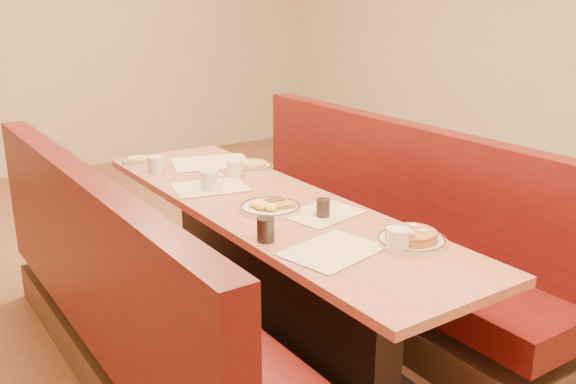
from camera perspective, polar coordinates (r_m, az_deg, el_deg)
ground at (r=3.44m, az=-1.49°, el=-12.95°), size 8.00×8.00×0.00m
diner_table at (r=3.27m, az=-1.54°, el=-7.29°), size 0.70×2.50×0.75m
booth_left at (r=2.99m, az=-13.64°, el=-10.65°), size 0.55×2.50×1.05m
booth_right at (r=3.69m, az=8.10°, el=-4.71°), size 0.55×2.50×1.05m
placemat_near_left at (r=2.57m, az=3.97°, el=-5.22°), size 0.43×0.36×0.00m
placemat_near_right at (r=2.99m, az=3.13°, el=-1.91°), size 0.39×0.32×0.00m
placemat_far_left at (r=3.40m, az=-6.92°, el=0.43°), size 0.43×0.36×0.00m
placemat_far_right at (r=3.89m, az=-6.84°, el=2.62°), size 0.53×0.46×0.00m
pancake_plate at (r=2.69m, az=10.92°, el=-4.06°), size 0.29×0.29×0.07m
eggs_plate at (r=3.03m, az=-1.64°, el=-1.32°), size 0.29×0.29×0.06m
extra_plate_mid at (r=3.74m, az=-3.27°, el=2.35°), size 0.25×0.25×0.05m
extra_plate_far at (r=3.97m, az=-13.17°, el=2.74°), size 0.20×0.20×0.04m
coffee_mug_a at (r=2.59m, az=9.81°, el=-4.20°), size 0.12×0.09×0.10m
coffee_mug_b at (r=3.36m, az=-6.97°, el=1.08°), size 0.13×0.09×0.10m
coffee_mug_c at (r=3.58m, az=-4.75°, el=2.11°), size 0.12×0.09×0.09m
coffee_mug_d at (r=3.73m, az=-11.64°, el=2.45°), size 0.12×0.09×0.09m
soda_tumbler_near at (r=2.65m, az=-2.00°, el=-3.37°), size 0.07×0.07×0.10m
soda_tumbler_mid at (r=2.94m, az=3.13°, el=-1.44°), size 0.06×0.06×0.09m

